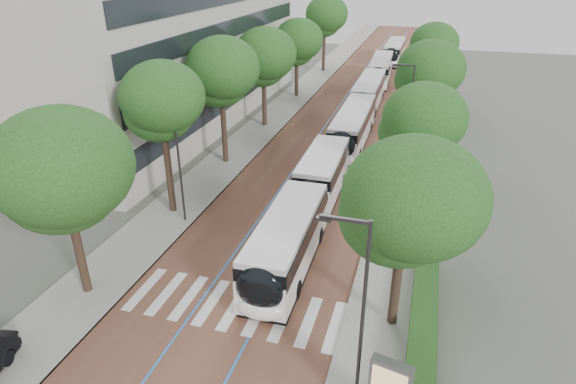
{
  "coord_description": "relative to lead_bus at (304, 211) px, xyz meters",
  "views": [
    {
      "loc": [
        8.0,
        -16.2,
        15.5
      ],
      "look_at": [
        0.46,
        9.35,
        2.4
      ],
      "focal_mm": 30.0,
      "sensor_mm": 36.0,
      "label": 1
    }
  ],
  "objects": [
    {
      "name": "lane_line_left",
      "position": [
        -3.27,
        31.33,
        -1.6
      ],
      "size": [
        0.12,
        126.0,
        0.01
      ],
      "primitive_type": "cube",
      "color": "blue",
      "rests_on": "road"
    },
    {
      "name": "streetlight_far",
      "position": [
        4.95,
        13.33,
        3.19
      ],
      "size": [
        1.82,
        0.2,
        8.0
      ],
      "color": "#2A2A2C",
      "rests_on": "sidewalk_right"
    },
    {
      "name": "lead_bus",
      "position": [
        0.0,
        0.0,
        0.0
      ],
      "size": [
        2.85,
        18.44,
        3.2
      ],
      "rotation": [
        0.0,
        0.0,
        0.02
      ],
      "color": "black",
      "rests_on": "ground"
    },
    {
      "name": "office_building",
      "position": [
        -21.14,
        19.33,
        5.37
      ],
      "size": [
        18.11,
        40.0,
        14.0
      ],
      "color": "#9E9B92",
      "rests_on": "ground"
    },
    {
      "name": "sidewalk_right",
      "position": [
        5.83,
        31.33,
        -1.57
      ],
      "size": [
        4.0,
        140.0,
        0.12
      ],
      "primitive_type": "cube",
      "color": "gray",
      "rests_on": "ground"
    },
    {
      "name": "bus_queued_2",
      "position": [
        -0.19,
        41.5,
        -0.0
      ],
      "size": [
        3.06,
        12.5,
        3.2
      ],
      "rotation": [
        0.0,
        0.0,
        0.04
      ],
      "color": "white",
      "rests_on": "ground"
    },
    {
      "name": "hedge",
      "position": [
        7.43,
        -8.67,
        -1.11
      ],
      "size": [
        1.2,
        14.0,
        0.8
      ],
      "primitive_type": "cube",
      "color": "#1A4217",
      "rests_on": "sidewalk_right"
    },
    {
      "name": "kerb_right",
      "position": [
        3.93,
        31.33,
        -1.57
      ],
      "size": [
        0.2,
        140.0,
        0.14
      ],
      "primitive_type": "cube",
      "color": "gray",
      "rests_on": "ground"
    },
    {
      "name": "lane_line_right",
      "position": [
        -0.07,
        31.33,
        -1.6
      ],
      "size": [
        0.12,
        126.0,
        0.01
      ],
      "primitive_type": "cube",
      "color": "blue",
      "rests_on": "road"
    },
    {
      "name": "sidewalk_left",
      "position": [
        -9.17,
        31.33,
        -1.57
      ],
      "size": [
        4.0,
        140.0,
        0.12
      ],
      "primitive_type": "cube",
      "color": "gray",
      "rests_on": "ground"
    },
    {
      "name": "bus_queued_3",
      "position": [
        0.3,
        55.97,
        -0.0
      ],
      "size": [
        2.6,
        12.41,
        3.2
      ],
      "rotation": [
        0.0,
        0.0,
        -0.0
      ],
      "color": "white",
      "rests_on": "ground"
    },
    {
      "name": "bus_queued_1",
      "position": [
        -0.06,
        28.58,
        -0.0
      ],
      "size": [
        2.67,
        12.43,
        3.2
      ],
      "rotation": [
        0.0,
        0.0,
        0.01
      ],
      "color": "white",
      "rests_on": "ground"
    },
    {
      "name": "bus_queued_0",
      "position": [
        0.2,
        16.21,
        -0.0
      ],
      "size": [
        2.61,
        12.41,
        3.2
      ],
      "rotation": [
        0.0,
        0.0,
        0.01
      ],
      "color": "white",
      "rests_on": "ground"
    },
    {
      "name": "kerb_left",
      "position": [
        -7.27,
        31.33,
        -1.57
      ],
      "size": [
        0.2,
        140.0,
        0.14
      ],
      "primitive_type": "cube",
      "color": "gray",
      "rests_on": "ground"
    },
    {
      "name": "lamp_post_left",
      "position": [
        -7.77,
        -0.67,
        2.49
      ],
      "size": [
        0.14,
        0.14,
        8.0
      ],
      "primitive_type": "cylinder",
      "color": "#2A2A2C",
      "rests_on": "sidewalk_left"
    },
    {
      "name": "zebra_crossing",
      "position": [
        -1.47,
        -7.67,
        -1.6
      ],
      "size": [
        10.55,
        3.6,
        0.01
      ],
      "color": "silver",
      "rests_on": "ground"
    },
    {
      "name": "ground",
      "position": [
        -1.67,
        -8.67,
        -1.63
      ],
      "size": [
        160.0,
        160.0,
        0.0
      ],
      "primitive_type": "plane",
      "color": "#51544C",
      "rests_on": "ground"
    },
    {
      "name": "streetlight_near",
      "position": [
        4.95,
        -11.67,
        3.19
      ],
      "size": [
        1.82,
        0.2,
        8.0
      ],
      "color": "#2A2A2C",
      "rests_on": "sidewalk_right"
    },
    {
      "name": "road",
      "position": [
        -1.67,
        31.33,
        -1.62
      ],
      "size": [
        11.0,
        140.0,
        0.02
      ],
      "primitive_type": "cube",
      "color": "brown",
      "rests_on": "ground"
    },
    {
      "name": "trees_left",
      "position": [
        -9.17,
        16.48,
        5.21
      ],
      "size": [
        6.36,
        61.2,
        10.06
      ],
      "color": "black",
      "rests_on": "ground"
    },
    {
      "name": "trees_right",
      "position": [
        6.03,
        12.87,
        4.36
      ],
      "size": [
        5.96,
        47.77,
        8.7
      ],
      "color": "black",
      "rests_on": "ground"
    }
  ]
}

